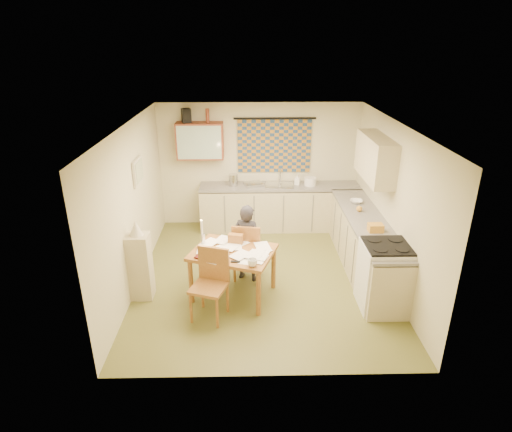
{
  "coord_description": "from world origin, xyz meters",
  "views": [
    {
      "loc": [
        -0.25,
        -6.12,
        3.66
      ],
      "look_at": [
        -0.11,
        0.2,
        1.0
      ],
      "focal_mm": 30.0,
      "sensor_mm": 36.0,
      "label": 1
    }
  ],
  "objects_px": {
    "counter_back": "(282,207)",
    "counter_right": "(364,245)",
    "person": "(247,243)",
    "stove": "(384,276)",
    "shelf_stand": "(140,267)",
    "chair_far": "(248,261)",
    "dining_table": "(233,273)"
  },
  "relations": [
    {
      "from": "counter_back",
      "to": "shelf_stand",
      "type": "distance_m",
      "value": 3.4
    },
    {
      "from": "stove",
      "to": "person",
      "type": "height_order",
      "value": "person"
    },
    {
      "from": "chair_far",
      "to": "person",
      "type": "distance_m",
      "value": 0.34
    },
    {
      "from": "dining_table",
      "to": "shelf_stand",
      "type": "bearing_deg",
      "value": -159.78
    },
    {
      "from": "counter_right",
      "to": "person",
      "type": "height_order",
      "value": "person"
    },
    {
      "from": "counter_right",
      "to": "shelf_stand",
      "type": "xyz_separation_m",
      "value": [
        -3.54,
        -0.76,
        0.06
      ]
    },
    {
      "from": "counter_right",
      "to": "dining_table",
      "type": "height_order",
      "value": "counter_right"
    },
    {
      "from": "dining_table",
      "to": "person",
      "type": "bearing_deg",
      "value": 85.5
    },
    {
      "from": "counter_right",
      "to": "stove",
      "type": "bearing_deg",
      "value": -90.0
    },
    {
      "from": "shelf_stand",
      "to": "counter_right",
      "type": "bearing_deg",
      "value": 12.04
    },
    {
      "from": "counter_right",
      "to": "stove",
      "type": "relative_size",
      "value": 2.96
    },
    {
      "from": "counter_right",
      "to": "dining_table",
      "type": "distance_m",
      "value": 2.29
    },
    {
      "from": "dining_table",
      "to": "shelf_stand",
      "type": "relative_size",
      "value": 1.35
    },
    {
      "from": "person",
      "to": "shelf_stand",
      "type": "xyz_separation_m",
      "value": [
        -1.59,
        -0.5,
        -0.13
      ]
    },
    {
      "from": "person",
      "to": "shelf_stand",
      "type": "distance_m",
      "value": 1.67
    },
    {
      "from": "counter_right",
      "to": "person",
      "type": "bearing_deg",
      "value": -172.45
    },
    {
      "from": "counter_back",
      "to": "shelf_stand",
      "type": "xyz_separation_m",
      "value": [
        -2.3,
        -2.5,
        0.06
      ]
    },
    {
      "from": "shelf_stand",
      "to": "person",
      "type": "bearing_deg",
      "value": 17.37
    },
    {
      "from": "stove",
      "to": "chair_far",
      "type": "height_order",
      "value": "stove"
    },
    {
      "from": "stove",
      "to": "shelf_stand",
      "type": "distance_m",
      "value": 3.55
    },
    {
      "from": "counter_right",
      "to": "dining_table",
      "type": "xyz_separation_m",
      "value": [
        -2.16,
        -0.74,
        -0.07
      ]
    },
    {
      "from": "chair_far",
      "to": "shelf_stand",
      "type": "distance_m",
      "value": 1.7
    },
    {
      "from": "stove",
      "to": "counter_right",
      "type": "bearing_deg",
      "value": 90.0
    },
    {
      "from": "stove",
      "to": "dining_table",
      "type": "relative_size",
      "value": 0.72
    },
    {
      "from": "stove",
      "to": "dining_table",
      "type": "distance_m",
      "value": 2.19
    },
    {
      "from": "counter_back",
      "to": "counter_right",
      "type": "bearing_deg",
      "value": -54.63
    },
    {
      "from": "person",
      "to": "dining_table",
      "type": "bearing_deg",
      "value": 89.77
    },
    {
      "from": "dining_table",
      "to": "person",
      "type": "height_order",
      "value": "person"
    },
    {
      "from": "counter_back",
      "to": "chair_far",
      "type": "relative_size",
      "value": 3.34
    },
    {
      "from": "chair_far",
      "to": "person",
      "type": "relative_size",
      "value": 0.77
    },
    {
      "from": "counter_back",
      "to": "person",
      "type": "distance_m",
      "value": 2.13
    },
    {
      "from": "person",
      "to": "shelf_stand",
      "type": "height_order",
      "value": "person"
    }
  ]
}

